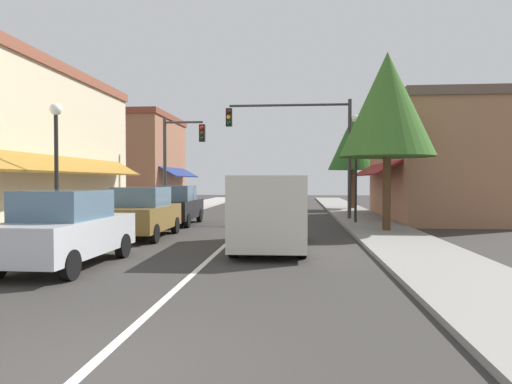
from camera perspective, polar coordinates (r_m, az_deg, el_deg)
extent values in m
plane|color=#33302D|center=(22.60, -0.49, -3.62)|extent=(80.00, 80.00, 0.00)
cube|color=#A39E99|center=(23.77, -13.83, -3.27)|extent=(2.60, 56.00, 0.12)
cube|color=gray|center=(22.73, 13.47, -3.48)|extent=(2.60, 56.00, 0.12)
cube|color=silver|center=(22.60, -0.49, -3.61)|extent=(0.14, 52.00, 0.01)
cube|color=slate|center=(18.75, -23.79, -0.50)|extent=(0.08, 10.64, 1.80)
cube|color=olive|center=(18.46, -22.17, 3.21)|extent=(1.27, 11.76, 0.73)
cube|color=slate|center=(16.30, -29.22, 9.78)|extent=(0.08, 1.10, 1.30)
cube|color=slate|center=(21.62, -19.89, 7.77)|extent=(0.08, 1.10, 1.30)
cube|color=#9E6B4C|center=(25.45, 21.56, 3.05)|extent=(5.19, 10.00, 5.51)
cube|color=brown|center=(25.71, 21.63, 9.65)|extent=(5.39, 10.20, 0.40)
cube|color=slate|center=(24.85, 15.92, 0.02)|extent=(0.08, 7.60, 1.80)
cube|color=maroon|center=(24.74, 14.55, 2.80)|extent=(1.27, 8.40, 0.73)
cube|color=slate|center=(22.77, 17.01, 6.35)|extent=(0.08, 1.10, 1.30)
cube|color=slate|center=(27.08, 15.09, 5.57)|extent=(0.08, 1.10, 1.30)
cube|color=#8E5B42|center=(34.31, -14.00, 3.32)|extent=(4.45, 8.00, 6.29)
cube|color=brown|center=(34.59, -14.04, 8.87)|extent=(4.65, 8.20, 0.40)
cube|color=slate|center=(33.65, -10.50, 0.41)|extent=(0.08, 6.08, 1.80)
cube|color=navy|center=(33.49, -9.50, 2.46)|extent=(1.27, 6.72, 0.73)
cube|color=slate|center=(32.06, -11.38, 5.95)|extent=(0.08, 1.10, 1.30)
cube|color=slate|center=(35.44, -9.75, 5.53)|extent=(0.08, 1.10, 1.30)
cube|color=#B7BABF|center=(11.43, -22.56, -5.13)|extent=(1.77, 4.12, 0.80)
cube|color=slate|center=(11.28, -22.83, -1.49)|extent=(1.55, 2.02, 0.66)
cylinder|color=black|center=(13.03, -22.77, -6.10)|extent=(0.21, 0.62, 0.62)
cylinder|color=black|center=(12.36, -16.27, -6.45)|extent=(0.21, 0.62, 0.62)
cylinder|color=black|center=(9.93, -22.23, -8.43)|extent=(0.21, 0.62, 0.62)
cube|color=brown|center=(16.38, -13.89, -3.10)|extent=(1.81, 4.14, 0.80)
cube|color=slate|center=(16.24, -14.01, -0.56)|extent=(1.56, 2.03, 0.66)
cylinder|color=black|center=(17.94, -14.97, -4.00)|extent=(0.21, 0.62, 0.62)
cylinder|color=black|center=(17.49, -10.05, -4.11)|extent=(0.21, 0.62, 0.62)
cylinder|color=black|center=(15.42, -18.24, -4.91)|extent=(0.21, 0.62, 0.62)
cylinder|color=black|center=(14.90, -12.57, -5.09)|extent=(0.21, 0.62, 0.62)
cube|color=black|center=(20.93, -9.91, -2.10)|extent=(1.80, 4.13, 0.80)
cube|color=slate|center=(20.80, -9.98, -0.11)|extent=(1.56, 2.03, 0.66)
cylinder|color=black|center=(22.46, -11.04, -2.89)|extent=(0.21, 0.62, 0.62)
cylinder|color=black|center=(22.10, -7.07, -2.94)|extent=(0.21, 0.62, 0.62)
cylinder|color=black|center=(19.87, -13.06, -3.46)|extent=(0.21, 0.62, 0.62)
cylinder|color=black|center=(19.46, -8.59, -3.54)|extent=(0.21, 0.62, 0.62)
cube|color=beige|center=(13.34, 1.70, -2.11)|extent=(2.09, 5.05, 1.90)
cube|color=slate|center=(15.72, 1.99, -0.02)|extent=(1.73, 0.32, 0.84)
cube|color=black|center=(15.97, 2.01, -4.00)|extent=(1.87, 0.25, 0.24)
cylinder|color=black|center=(15.01, -1.48, -4.81)|extent=(0.26, 0.73, 0.72)
cylinder|color=black|center=(14.96, 5.29, -4.84)|extent=(0.26, 0.73, 0.72)
cylinder|color=black|center=(11.95, -2.80, -6.43)|extent=(0.26, 0.73, 0.72)
cylinder|color=black|center=(11.88, 5.73, -6.47)|extent=(0.26, 0.73, 0.72)
cylinder|color=#333333|center=(23.09, 11.60, 3.92)|extent=(0.18, 0.18, 6.01)
cylinder|color=#333333|center=(23.24, 4.14, 10.76)|extent=(5.99, 0.12, 0.12)
cube|color=black|center=(23.22, -3.39, 9.27)|extent=(0.30, 0.24, 0.90)
sphere|color=#420F0F|center=(23.13, -3.43, 10.00)|extent=(0.20, 0.20, 0.20)
sphere|color=yellow|center=(23.09, -3.43, 9.32)|extent=(0.20, 0.20, 0.20)
sphere|color=#0C3316|center=(23.05, -3.43, 8.63)|extent=(0.20, 0.20, 0.20)
cylinder|color=#333333|center=(24.79, -11.30, 2.96)|extent=(0.18, 0.18, 5.32)
cylinder|color=#333333|center=(24.70, -9.01, 8.59)|extent=(2.06, 0.12, 0.12)
cube|color=black|center=(24.23, -6.73, 7.31)|extent=(0.30, 0.24, 0.90)
sphere|color=red|center=(24.13, -6.80, 8.00)|extent=(0.20, 0.20, 0.20)
sphere|color=#3D2D0C|center=(24.10, -6.80, 7.34)|extent=(0.20, 0.20, 0.20)
sphere|color=#0C3316|center=(24.07, -6.79, 6.67)|extent=(0.20, 0.20, 0.20)
cylinder|color=black|center=(14.83, -23.62, 1.20)|extent=(0.12, 0.12, 3.93)
sphere|color=white|center=(14.98, -23.71, 9.43)|extent=(0.36, 0.36, 0.36)
cylinder|color=black|center=(20.96, 12.33, 2.20)|extent=(0.12, 0.12, 4.57)
sphere|color=white|center=(21.14, 12.37, 8.89)|extent=(0.36, 0.36, 0.36)
cylinder|color=#4C331E|center=(17.91, 16.00, 0.48)|extent=(0.30, 0.30, 3.43)
cone|color=#386626|center=(18.13, 16.07, 10.47)|extent=(3.58, 3.58, 3.94)
cylinder|color=#4C331E|center=(31.67, 11.96, 0.72)|extent=(0.30, 0.30, 3.22)
cone|color=#285B21|center=(31.77, 11.98, 6.03)|extent=(3.33, 3.33, 3.66)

